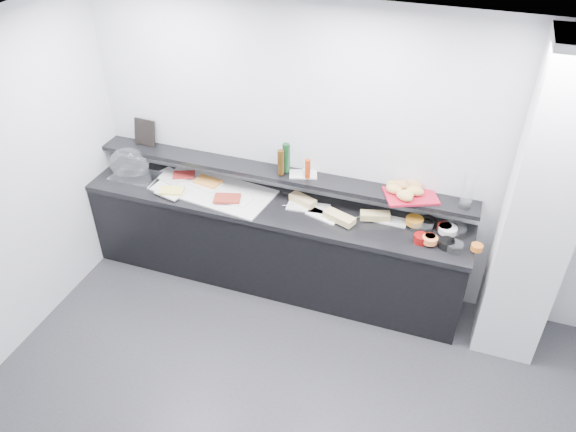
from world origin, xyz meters
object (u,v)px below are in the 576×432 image
(cloche_base, at_px, (135,177))
(bread_tray, at_px, (411,196))
(condiment_tray, at_px, (303,174))
(carafe, at_px, (468,192))
(framed_print, at_px, (145,132))
(sandwich_plate_mid, at_px, (323,216))

(cloche_base, xyz_separation_m, bread_tray, (2.62, 0.20, 0.24))
(condiment_tray, bearing_deg, carafe, -19.26)
(cloche_base, distance_m, condiment_tray, 1.68)
(framed_print, height_order, bread_tray, framed_print)
(cloche_base, xyz_separation_m, carafe, (3.07, 0.18, 0.38))
(sandwich_plate_mid, xyz_separation_m, framed_print, (-1.90, 0.26, 0.37))
(sandwich_plate_mid, relative_size, condiment_tray, 1.21)
(framed_print, relative_size, carafe, 0.87)
(framed_print, bearing_deg, cloche_base, -88.08)
(framed_print, bearing_deg, carafe, 1.68)
(cloche_base, distance_m, carafe, 3.10)
(cloche_base, relative_size, carafe, 1.50)
(bread_tray, distance_m, carafe, 0.47)
(cloche_base, height_order, bread_tray, bread_tray)
(sandwich_plate_mid, height_order, condiment_tray, condiment_tray)
(cloche_base, bearing_deg, condiment_tray, 8.10)
(cloche_base, xyz_separation_m, framed_print, (0.01, 0.27, 0.36))
(cloche_base, relative_size, framed_print, 1.73)
(bread_tray, bearing_deg, carafe, -25.94)
(condiment_tray, xyz_separation_m, bread_tray, (0.98, -0.03, 0.00))
(cloche_base, bearing_deg, bread_tray, 4.52)
(sandwich_plate_mid, height_order, bread_tray, bread_tray)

